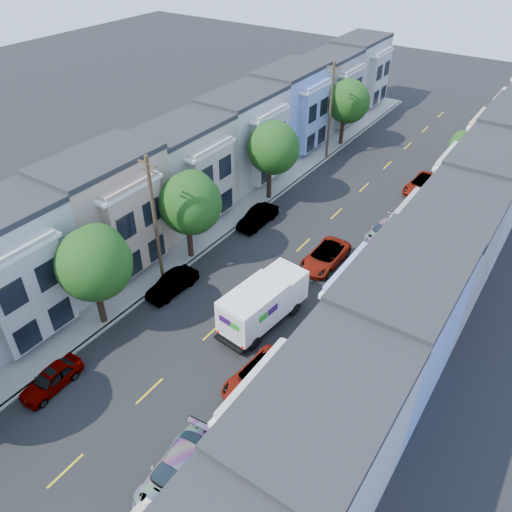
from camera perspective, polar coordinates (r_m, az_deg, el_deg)
The scene contains 25 objects.
ground at distance 33.52m, azimuth -4.89°, elevation -8.49°, with size 160.00×160.00×0.00m, color black.
road_slab at distance 43.48m, azimuth 7.41°, elevation 3.13°, with size 12.00×70.00×0.02m, color black.
curb_left at distance 45.98m, azimuth 0.74°, elevation 5.53°, with size 0.30×70.00×0.15m, color gray.
curb_right at distance 41.65m, azimuth 14.75°, elevation 0.59°, with size 0.30×70.00×0.15m, color gray.
sidewalk_left at distance 46.61m, azimuth -0.60°, elevation 5.98°, with size 2.60×70.00×0.15m, color gray.
sidewalk_right at distance 41.37m, azimuth 16.40°, elevation -0.01°, with size 2.60×70.00×0.15m, color gray.
centerline at distance 43.49m, azimuth 7.41°, elevation 3.12°, with size 0.12×70.00×0.01m, color gold.
townhouse_row_left at distance 48.63m, azimuth -4.31°, elevation 7.15°, with size 5.00×70.00×8.50m, color #9C9995.
townhouse_row_right at distance 40.81m, azimuth 21.31°, elevation -1.86°, with size 5.00×70.00×8.50m, color #9C9995.
tree_b at distance 32.16m, azimuth -18.11°, elevation -0.83°, with size 4.70×4.70×7.45m.
tree_c at distance 37.21m, azimuth -7.63°, elevation 5.99°, with size 4.70×4.70×7.36m.
tree_d at distance 45.21m, azimuth 1.89°, elevation 12.21°, with size 4.70×4.70×7.54m.
tree_e at distance 57.81m, azimuth 10.41°, elevation 16.98°, with size 4.70×4.70×7.44m.
tree_far_r at distance 53.16m, azimuth 22.52°, elevation 11.38°, with size 2.93×2.93×5.09m.
utility_pole_near at distance 34.96m, azimuth -11.43°, elevation 3.73°, with size 1.60×0.26×10.00m.
utility_pole_far at distance 54.25m, azimuth 8.47°, elevation 16.00°, with size 1.60×0.26×10.00m.
fedex_truck at distance 32.81m, azimuth 0.81°, elevation -5.29°, with size 2.54×6.60×3.17m.
lead_sedan at distance 38.90m, azimuth 7.88°, elevation -0.08°, with size 2.37×5.13×1.43m, color black.
parked_left_b at distance 32.06m, azimuth -22.37°, elevation -12.89°, with size 1.55×4.05×1.31m, color black.
parked_left_c at distance 36.43m, azimuth -9.53°, elevation -3.19°, with size 1.44×4.09×1.36m, color #AAACAD.
parked_left_d at distance 43.34m, azimuth 0.21°, elevation 4.45°, with size 1.53×4.33×1.44m, color #3C030A.
parked_right_a at distance 26.68m, azimuth -9.16°, elevation -23.02°, with size 2.08×4.95×1.48m, color #495154.
parked_right_b at distance 29.88m, azimuth 0.15°, elevation -13.60°, with size 2.23×4.83×1.34m, color white.
parked_right_c at distance 43.08m, azimuth 14.37°, elevation 2.87°, with size 1.80×4.27×1.28m, color black.
parked_right_d at distance 51.11m, azimuth 18.47°, elevation 7.73°, with size 2.36×5.12×1.42m, color #07183E.
Camera 1 is at (15.69, -18.09, 23.46)m, focal length 35.00 mm.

